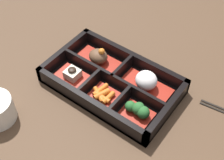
% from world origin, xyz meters
% --- Properties ---
extents(ground_plane, '(3.00, 3.00, 0.00)m').
position_xyz_m(ground_plane, '(0.00, 0.00, 0.00)').
color(ground_plane, '#4C3523').
extents(bento_base, '(0.34, 0.20, 0.01)m').
position_xyz_m(bento_base, '(0.00, 0.00, 0.01)').
color(bento_base, black).
rests_on(bento_base, ground_plane).
extents(bento_rim, '(0.34, 0.20, 0.05)m').
position_xyz_m(bento_rim, '(0.00, -0.00, 0.02)').
color(bento_rim, black).
rests_on(bento_rim, ground_plane).
extents(bowl_stew, '(0.13, 0.07, 0.05)m').
position_xyz_m(bowl_stew, '(-0.08, 0.04, 0.03)').
color(bowl_stew, maroon).
rests_on(bowl_stew, bento_base).
extents(bowl_rice, '(0.13, 0.07, 0.05)m').
position_xyz_m(bowl_rice, '(0.08, 0.04, 0.03)').
color(bowl_rice, maroon).
rests_on(bowl_rice, bento_base).
extents(bowl_tofu, '(0.10, 0.06, 0.03)m').
position_xyz_m(bowl_tofu, '(-0.10, -0.04, 0.02)').
color(bowl_tofu, maroon).
rests_on(bowl_tofu, bento_base).
extents(bowl_carrots, '(0.07, 0.06, 0.02)m').
position_xyz_m(bowl_carrots, '(0.01, -0.05, 0.02)').
color(bowl_carrots, maroon).
rests_on(bowl_carrots, bento_base).
extents(bowl_greens, '(0.08, 0.06, 0.04)m').
position_xyz_m(bowl_greens, '(0.11, -0.04, 0.03)').
color(bowl_greens, maroon).
rests_on(bowl_greens, bento_base).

